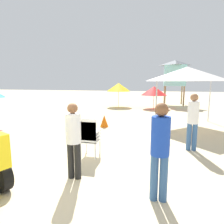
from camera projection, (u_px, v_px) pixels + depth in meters
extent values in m
plane|color=beige|center=(39.00, 184.00, 3.93)|extent=(80.00, 80.00, 0.00)
cylinder|color=black|center=(2.00, 176.00, 3.66)|extent=(0.62, 0.39, 0.60)
cube|color=white|center=(90.00, 140.00, 5.41)|extent=(0.48, 0.48, 0.04)
cube|color=white|center=(88.00, 136.00, 5.16)|extent=(0.48, 0.04, 0.40)
cube|color=white|center=(90.00, 137.00, 5.39)|extent=(0.48, 0.48, 0.04)
cube|color=white|center=(87.00, 132.00, 5.15)|extent=(0.48, 0.04, 0.40)
cube|color=white|center=(90.00, 134.00, 5.38)|extent=(0.48, 0.48, 0.04)
cube|color=white|center=(87.00, 129.00, 5.13)|extent=(0.48, 0.04, 0.40)
cube|color=white|center=(90.00, 131.00, 5.36)|extent=(0.48, 0.48, 0.04)
cube|color=white|center=(87.00, 126.00, 5.12)|extent=(0.48, 0.04, 0.40)
cylinder|color=white|center=(100.00, 146.00, 5.59)|extent=(0.04, 0.04, 0.42)
cylinder|color=white|center=(86.00, 145.00, 5.69)|extent=(0.04, 0.04, 0.42)
cylinder|color=white|center=(95.00, 151.00, 5.19)|extent=(0.04, 0.04, 0.42)
cylinder|color=white|center=(81.00, 150.00, 5.29)|extent=(0.04, 0.04, 0.42)
cylinder|color=#33598C|center=(189.00, 137.00, 5.84)|extent=(0.14, 0.14, 0.84)
cylinder|color=#33598C|center=(194.00, 137.00, 5.80)|extent=(0.14, 0.14, 0.84)
cylinder|color=white|center=(193.00, 112.00, 5.70)|extent=(0.32, 0.32, 0.67)
sphere|color=#9E6B47|center=(194.00, 97.00, 5.63)|extent=(0.23, 0.23, 0.23)
cylinder|color=#33598C|center=(154.00, 177.00, 3.35)|extent=(0.14, 0.14, 0.84)
cylinder|color=#33598C|center=(163.00, 178.00, 3.32)|extent=(0.14, 0.14, 0.84)
cylinder|color=#193FB2|center=(160.00, 136.00, 3.22)|extent=(0.32, 0.32, 0.67)
sphere|color=brown|center=(162.00, 110.00, 3.15)|extent=(0.23, 0.23, 0.23)
cylinder|color=black|center=(71.00, 160.00, 4.14)|extent=(0.14, 0.14, 0.80)
cylinder|color=black|center=(78.00, 161.00, 4.10)|extent=(0.14, 0.14, 0.80)
cylinder|color=white|center=(73.00, 128.00, 4.01)|extent=(0.32, 0.32, 0.63)
sphere|color=brown|center=(73.00, 108.00, 3.94)|extent=(0.22, 0.22, 0.22)
cylinder|color=#B2B2B7|center=(156.00, 106.00, 8.04)|extent=(0.05, 0.05, 2.11)
cylinder|color=#B2B2B7|center=(157.00, 100.00, 10.63)|extent=(0.05, 0.05, 2.11)
cylinder|color=#B2B2B7|center=(209.00, 102.00, 10.01)|extent=(0.05, 0.05, 2.11)
pyramid|color=silver|center=(187.00, 74.00, 8.81)|extent=(2.71, 2.71, 0.65)
cylinder|color=olive|center=(165.00, 96.00, 16.71)|extent=(0.12, 0.12, 1.72)
cylinder|color=olive|center=(184.00, 96.00, 16.35)|extent=(0.12, 0.12, 1.72)
cylinder|color=olive|center=(164.00, 95.00, 18.21)|extent=(0.12, 0.12, 1.72)
cylinder|color=olive|center=(182.00, 95.00, 17.85)|extent=(0.12, 0.12, 1.72)
cube|color=#8EDBDD|center=(175.00, 76.00, 17.00)|extent=(1.80, 1.80, 1.80)
pyramid|color=#4C5156|center=(175.00, 63.00, 16.82)|extent=(1.98, 1.98, 0.45)
cylinder|color=beige|center=(119.00, 95.00, 16.09)|extent=(0.04, 0.04, 1.99)
cone|color=yellow|center=(119.00, 87.00, 15.99)|extent=(1.98, 1.98, 0.69)
cylinder|color=beige|center=(154.00, 97.00, 15.02)|extent=(0.04, 0.04, 1.74)
cone|color=red|center=(154.00, 91.00, 14.94)|extent=(2.01, 2.01, 0.70)
cone|color=orange|center=(104.00, 121.00, 8.88)|extent=(0.39, 0.39, 0.55)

